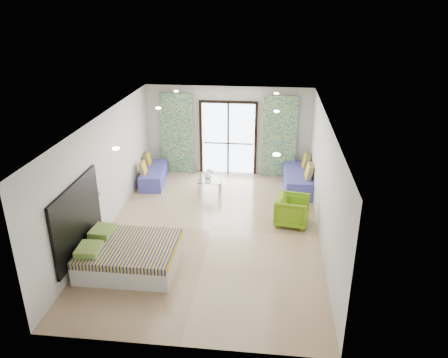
# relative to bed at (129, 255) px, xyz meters

# --- Properties ---
(floor) EXTENTS (5.00, 7.50, 0.01)m
(floor) POSITION_rel_bed_xyz_m (1.48, 1.68, -0.27)
(floor) COLOR #96795A
(floor) RESTS_ON ground
(ceiling) EXTENTS (5.00, 7.50, 0.01)m
(ceiling) POSITION_rel_bed_xyz_m (1.48, 1.68, 2.43)
(ceiling) COLOR silver
(ceiling) RESTS_ON ground
(wall_back) EXTENTS (5.00, 0.01, 2.70)m
(wall_back) POSITION_rel_bed_xyz_m (1.48, 5.43, 1.08)
(wall_back) COLOR silver
(wall_back) RESTS_ON ground
(wall_front) EXTENTS (5.00, 0.01, 2.70)m
(wall_front) POSITION_rel_bed_xyz_m (1.48, -2.07, 1.08)
(wall_front) COLOR silver
(wall_front) RESTS_ON ground
(wall_left) EXTENTS (0.01, 7.50, 2.70)m
(wall_left) POSITION_rel_bed_xyz_m (-1.02, 1.68, 1.08)
(wall_left) COLOR silver
(wall_left) RESTS_ON ground
(wall_right) EXTENTS (0.01, 7.50, 2.70)m
(wall_right) POSITION_rel_bed_xyz_m (3.98, 1.68, 1.08)
(wall_right) COLOR silver
(wall_right) RESTS_ON ground
(balcony_door) EXTENTS (1.76, 0.08, 2.28)m
(balcony_door) POSITION_rel_bed_xyz_m (1.48, 5.40, 0.98)
(balcony_door) COLOR black
(balcony_door) RESTS_ON floor
(balcony_rail) EXTENTS (1.52, 0.03, 0.04)m
(balcony_rail) POSITION_rel_bed_xyz_m (1.48, 5.41, 0.68)
(balcony_rail) COLOR #595451
(balcony_rail) RESTS_ON balcony_door
(curtain_left) EXTENTS (1.00, 0.10, 2.50)m
(curtain_left) POSITION_rel_bed_xyz_m (-0.07, 5.25, 0.98)
(curtain_left) COLOR beige
(curtain_left) RESTS_ON floor
(curtain_right) EXTENTS (1.00, 0.10, 2.50)m
(curtain_right) POSITION_rel_bed_xyz_m (3.03, 5.25, 0.98)
(curtain_right) COLOR beige
(curtain_right) RESTS_ON floor
(downlight_a) EXTENTS (0.12, 0.12, 0.02)m
(downlight_a) POSITION_rel_bed_xyz_m (0.08, -0.32, 2.40)
(downlight_a) COLOR #FFE0B2
(downlight_a) RESTS_ON ceiling
(downlight_b) EXTENTS (0.12, 0.12, 0.02)m
(downlight_b) POSITION_rel_bed_xyz_m (2.88, -0.32, 2.40)
(downlight_b) COLOR #FFE0B2
(downlight_b) RESTS_ON ceiling
(downlight_c) EXTENTS (0.12, 0.12, 0.02)m
(downlight_c) POSITION_rel_bed_xyz_m (0.08, 2.68, 2.40)
(downlight_c) COLOR #FFE0B2
(downlight_c) RESTS_ON ceiling
(downlight_d) EXTENTS (0.12, 0.12, 0.02)m
(downlight_d) POSITION_rel_bed_xyz_m (2.88, 2.68, 2.40)
(downlight_d) COLOR #FFE0B2
(downlight_d) RESTS_ON ceiling
(downlight_e) EXTENTS (0.12, 0.12, 0.02)m
(downlight_e) POSITION_rel_bed_xyz_m (0.08, 4.68, 2.40)
(downlight_e) COLOR #FFE0B2
(downlight_e) RESTS_ON ceiling
(downlight_f) EXTENTS (0.12, 0.12, 0.02)m
(downlight_f) POSITION_rel_bed_xyz_m (2.88, 4.68, 2.40)
(downlight_f) COLOR #FFE0B2
(downlight_f) RESTS_ON ceiling
(headboard) EXTENTS (0.06, 2.10, 1.50)m
(headboard) POSITION_rel_bed_xyz_m (-0.98, 0.00, 0.78)
(headboard) COLOR black
(headboard) RESTS_ON floor
(switch_plate) EXTENTS (0.02, 0.10, 0.10)m
(switch_plate) POSITION_rel_bed_xyz_m (-0.99, 1.25, 0.78)
(switch_plate) COLOR silver
(switch_plate) RESTS_ON wall_left
(bed) EXTENTS (1.90, 1.55, 0.66)m
(bed) POSITION_rel_bed_xyz_m (0.00, 0.00, 0.00)
(bed) COLOR silver
(bed) RESTS_ON floor
(daybed_left) EXTENTS (0.79, 1.69, 0.81)m
(daybed_left) POSITION_rel_bed_xyz_m (-0.64, 4.33, -0.02)
(daybed_left) COLOR #4346A1
(daybed_left) RESTS_ON floor
(daybed_right) EXTENTS (0.79, 1.90, 0.93)m
(daybed_right) POSITION_rel_bed_xyz_m (3.59, 4.38, 0.01)
(daybed_right) COLOR #4346A1
(daybed_right) RESTS_ON floor
(coffee_table) EXTENTS (0.67, 0.67, 0.75)m
(coffee_table) POSITION_rel_bed_xyz_m (1.14, 3.78, 0.11)
(coffee_table) COLOR silver
(coffee_table) RESTS_ON floor
(vase) EXTENTS (0.24, 0.25, 0.20)m
(vase) POSITION_rel_bed_xyz_m (1.07, 3.77, 0.26)
(vase) COLOR white
(vase) RESTS_ON coffee_table
(armchair) EXTENTS (0.83, 0.87, 0.79)m
(armchair) POSITION_rel_bed_xyz_m (3.36, 2.22, 0.12)
(armchair) COLOR #6C9C14
(armchair) RESTS_ON floor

